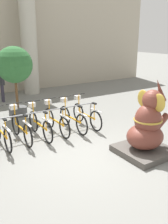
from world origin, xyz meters
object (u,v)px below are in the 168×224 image
at_px(bicycle_2, 1,132).
at_px(person_pedestrian, 1,81).
at_px(bicycle_3, 21,127).
at_px(elephant_statue, 147,129).
at_px(bicycle_6, 72,118).
at_px(bicycle_5, 56,120).
at_px(bicycle_4, 40,124).
at_px(potted_tree, 15,68).
at_px(bicycle_7, 86,114).

distance_m(bicycle_2, person_pedestrian, 5.02).
bearing_deg(bicycle_3, elephant_statue, -46.38).
bearing_deg(person_pedestrian, bicycle_6, -78.88).
bearing_deg(bicycle_5, elephant_statue, -62.67).
bearing_deg(person_pedestrian, bicycle_5, -85.52).
distance_m(bicycle_4, elephant_statue, 3.20).
xyz_separation_m(bicycle_6, elephant_statue, (0.77, -2.54, 0.27)).
xyz_separation_m(bicycle_3, bicycle_6, (1.72, -0.07, 0.00)).
bearing_deg(potted_tree, person_pedestrian, 88.22).
xyz_separation_m(bicycle_7, elephant_statue, (0.19, -2.59, 0.27)).
bearing_deg(bicycle_4, elephant_statue, -53.15).
bearing_deg(bicycle_2, bicycle_7, 0.71).
distance_m(bicycle_5, potted_tree, 2.84).
bearing_deg(bicycle_6, bicycle_2, 179.66).
relative_size(bicycle_2, bicycle_5, 1.00).
xyz_separation_m(bicycle_4, bicycle_5, (0.57, 0.04, 0.00)).
bearing_deg(bicycle_7, person_pedestrian, 107.68).
bearing_deg(bicycle_7, bicycle_5, -179.98).
bearing_deg(person_pedestrian, bicycle_4, -92.38).
bearing_deg(bicycle_4, bicycle_3, 174.34).
height_order(bicycle_3, potted_tree, potted_tree).
relative_size(bicycle_2, bicycle_6, 1.00).
height_order(bicycle_4, potted_tree, potted_tree).
bearing_deg(bicycle_5, bicycle_2, -178.83).
bearing_deg(bicycle_4, potted_tree, 87.04).
bearing_deg(bicycle_4, person_pedestrian, 87.62).
distance_m(bicycle_4, person_pedestrian, 4.85).
bearing_deg(elephant_statue, bicycle_5, 117.33).
xyz_separation_m(bicycle_4, person_pedestrian, (0.20, 4.81, 0.57)).
bearing_deg(potted_tree, bicycle_5, -79.49).
distance_m(bicycle_7, potted_tree, 3.22).
xyz_separation_m(bicycle_3, bicycle_4, (0.57, -0.06, 0.00)).
height_order(person_pedestrian, potted_tree, potted_tree).
xyz_separation_m(bicycle_6, person_pedestrian, (-0.95, 4.82, 0.57)).
distance_m(bicycle_3, person_pedestrian, 4.85).
relative_size(bicycle_4, potted_tree, 0.67).
bearing_deg(bicycle_5, potted_tree, 100.51).
bearing_deg(bicycle_3, bicycle_7, -0.42).
distance_m(bicycle_7, person_pedestrian, 5.04).
bearing_deg(bicycle_4, bicycle_6, -0.44).
bearing_deg(bicycle_5, bicycle_6, -4.83).
height_order(bicycle_3, elephant_statue, elephant_statue).
bearing_deg(bicycle_2, potted_tree, 62.48).
height_order(bicycle_2, elephant_statue, elephant_statue).
distance_m(bicycle_3, potted_tree, 2.87).
relative_size(bicycle_3, bicycle_6, 1.00).
height_order(bicycle_2, bicycle_5, same).
xyz_separation_m(bicycle_6, bicycle_7, (0.57, 0.05, 0.00)).
height_order(bicycle_3, person_pedestrian, person_pedestrian).
bearing_deg(potted_tree, bicycle_4, -92.96).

